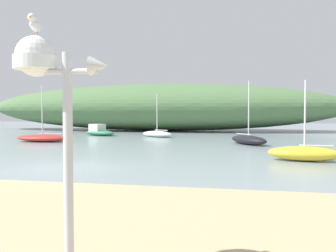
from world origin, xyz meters
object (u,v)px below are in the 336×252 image
sailboat_off_point (248,140)px  seagull_on_radar (35,24)px  mast_structure (45,76)px  sailboat_by_sandbar (157,134)px  sailboat_west_reach (42,138)px  motorboat_mid_channel (99,131)px  sailboat_inner_mooring (304,153)px

sailboat_off_point → seagull_on_radar: bearing=-99.0°
seagull_on_radar → sailboat_off_point: size_ratio=0.08×
mast_structure → sailboat_by_sandbar: sailboat_by_sandbar is taller
seagull_on_radar → sailboat_west_reach: sailboat_west_reach is taller
sailboat_west_reach → seagull_on_radar: bearing=-59.4°
sailboat_west_reach → sailboat_by_sandbar: bearing=41.2°
mast_structure → motorboat_mid_channel: mast_structure is taller
motorboat_mid_channel → sailboat_by_sandbar: (5.98, -1.01, -0.10)m
mast_structure → sailboat_by_sandbar: (-4.66, 26.87, -2.44)m
sailboat_by_sandbar → mast_structure: bearing=-80.2°
seagull_on_radar → motorboat_mid_channel: seagull_on_radar is taller
mast_structure → sailboat_west_reach: sailboat_west_reach is taller
sailboat_inner_mooring → mast_structure: bearing=-112.8°
sailboat_off_point → sailboat_by_sandbar: 9.78m
sailboat_by_sandbar → sailboat_west_reach: bearing=-138.8°
sailboat_off_point → sailboat_west_reach: (-15.36, -0.74, -0.05)m
sailboat_by_sandbar → motorboat_mid_channel: bearing=170.4°
seagull_on_radar → sailboat_off_point: bearing=81.0°
sailboat_inner_mooring → sailboat_off_point: sailboat_off_point is taller
sailboat_off_point → sailboat_west_reach: size_ratio=1.03×
mast_structure → seagull_on_radar: 0.66m
sailboat_by_sandbar → sailboat_off_point: bearing=-36.4°
mast_structure → sailboat_inner_mooring: bearing=67.2°
seagull_on_radar → sailboat_by_sandbar: (-4.54, 26.88, -3.09)m
sailboat_inner_mooring → sailboat_by_sandbar: (-10.15, 13.77, -0.06)m
sailboat_by_sandbar → sailboat_west_reach: (-7.48, -6.54, -0.01)m
mast_structure → sailboat_inner_mooring: 14.40m
seagull_on_radar → sailboat_west_reach: 23.83m
sailboat_inner_mooring → motorboat_mid_channel: (-16.13, 14.78, 0.03)m
seagull_on_radar → sailboat_inner_mooring: (5.61, 13.12, -3.03)m
sailboat_inner_mooring → sailboat_by_sandbar: 17.11m
sailboat_inner_mooring → motorboat_mid_channel: 21.88m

